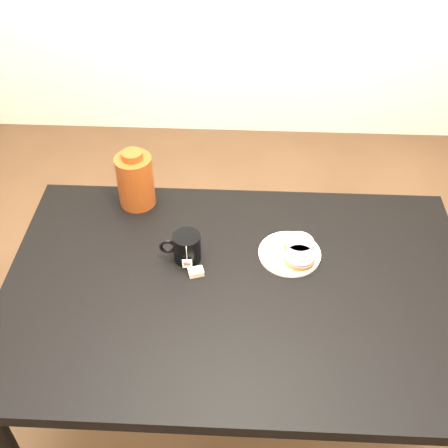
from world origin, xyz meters
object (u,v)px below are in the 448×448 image
object	(u,v)px
mug	(186,247)
bagel_package	(135,180)
plate	(290,253)
bagel_back	(299,244)
bagel_front	(300,258)
teabag_pouch	(196,272)
table	(237,304)

from	to	relation	value
mug	bagel_package	world-z (taller)	bagel_package
plate	bagel_package	distance (m)	0.57
mug	bagel_back	bearing A→B (deg)	4.03
bagel_front	mug	size ratio (longest dim) A/B	0.97
bagel_back	bagel_package	world-z (taller)	bagel_package
bagel_front	teabag_pouch	xyz separation A→B (m)	(-0.31, -0.06, -0.01)
plate	bagel_front	size ratio (longest dim) A/B	1.54
bagel_back	teabag_pouch	size ratio (longest dim) A/B	2.61
plate	bagel_package	bearing A→B (deg)	155.64
table	mug	world-z (taller)	mug
bagel_back	mug	xyz separation A→B (m)	(-0.35, -0.05, 0.02)
plate	teabag_pouch	bearing A→B (deg)	-161.62
bagel_back	mug	distance (m)	0.35
bagel_front	teabag_pouch	bearing A→B (deg)	-169.42
table	bagel_back	size ratio (longest dim) A/B	11.93
table	plate	bearing A→B (deg)	40.62
table	bagel_front	size ratio (longest dim) A/B	11.07
bagel_front	table	bearing A→B (deg)	-151.97
plate	bagel_front	world-z (taller)	bagel_front
bagel_front	plate	bearing A→B (deg)	127.87
mug	teabag_pouch	world-z (taller)	mug
table	bagel_package	size ratio (longest dim) A/B	6.70
plate	bagel_package	size ratio (longest dim) A/B	0.93
bagel_back	bagel_front	world-z (taller)	same
table	mug	size ratio (longest dim) A/B	10.70
table	bagel_back	world-z (taller)	bagel_back
plate	teabag_pouch	size ratio (longest dim) A/B	4.32
teabag_pouch	bagel_front	bearing A→B (deg)	10.58
bagel_back	teabag_pouch	xyz separation A→B (m)	(-0.32, -0.12, -0.01)
plate	bagel_back	xyz separation A→B (m)	(0.03, 0.03, 0.02)
bagel_back	bagel_front	bearing A→B (deg)	-91.68
plate	bagel_package	world-z (taller)	bagel_package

